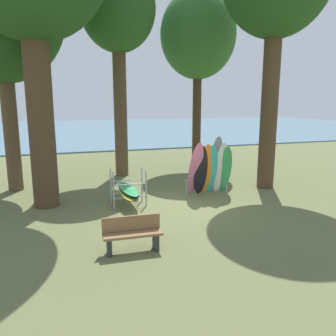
% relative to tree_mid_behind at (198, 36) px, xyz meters
% --- Properties ---
extents(ground_plane, '(80.00, 80.00, 0.00)m').
position_rel_tree_mid_behind_xyz_m(ground_plane, '(-3.23, -6.42, -6.72)').
color(ground_plane, '#60663D').
extents(lake_water, '(80.00, 36.00, 0.10)m').
position_rel_tree_mid_behind_xyz_m(lake_water, '(-3.23, 24.64, -6.67)').
color(lake_water, slate).
rests_on(lake_water, ground).
extents(tree_mid_behind, '(3.83, 3.83, 8.99)m').
position_rel_tree_mid_behind_xyz_m(tree_mid_behind, '(0.00, 0.00, 0.00)').
color(tree_mid_behind, '#42301E').
rests_on(tree_mid_behind, ground).
extents(tree_far_left_back, '(4.63, 4.63, 9.50)m').
position_rel_tree_mid_behind_xyz_m(tree_far_left_back, '(-8.78, -2.32, 0.05)').
color(tree_far_left_back, brown).
rests_on(tree_far_left_back, ground).
extents(tree_far_right_back, '(3.36, 3.36, 9.47)m').
position_rel_tree_mid_behind_xyz_m(tree_far_right_back, '(-4.22, -0.91, 0.60)').
color(tree_far_right_back, brown).
rests_on(tree_far_right_back, ground).
extents(leaning_board_pile, '(1.81, 0.89, 2.27)m').
position_rel_tree_mid_behind_xyz_m(leaning_board_pile, '(-1.67, -5.39, -5.71)').
color(leaning_board_pile, pink).
rests_on(leaning_board_pile, ground).
extents(board_storage_rack, '(1.15, 2.13, 1.25)m').
position_rel_tree_mid_behind_xyz_m(board_storage_rack, '(-4.87, -5.68, -6.22)').
color(board_storage_rack, '#9EA0A5').
rests_on(board_storage_rack, ground).
extents(park_bench, '(1.41, 0.46, 0.85)m').
position_rel_tree_mid_behind_xyz_m(park_bench, '(-5.50, -9.30, -6.27)').
color(park_bench, '#2D2D33').
rests_on(park_bench, ground).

